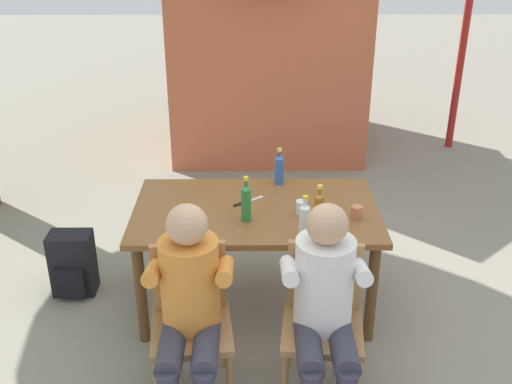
{
  "coord_description": "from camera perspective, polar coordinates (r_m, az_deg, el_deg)",
  "views": [
    {
      "loc": [
        -0.02,
        -3.53,
        2.57
      ],
      "look_at": [
        0.0,
        0.0,
        0.87
      ],
      "focal_mm": 42.75,
      "sensor_mm": 36.0,
      "label": 1
    }
  ],
  "objects": [
    {
      "name": "cup_terracotta",
      "position": [
        3.89,
        9.41,
        -1.88
      ],
      "size": [
        0.07,
        0.07,
        0.08
      ],
      "primitive_type": "cylinder",
      "color": "#BC6B47",
      "rests_on": "dining_table"
    },
    {
      "name": "ground_plane",
      "position": [
        4.37,
        -0.0,
        -10.35
      ],
      "size": [
        24.0,
        24.0,
        0.0
      ],
      "primitive_type": "plane",
      "color": "gray"
    },
    {
      "name": "bottle_clear",
      "position": [
        3.6,
        4.56,
        -2.59
      ],
      "size": [
        0.06,
        0.06,
        0.27
      ],
      "color": "white",
      "rests_on": "dining_table"
    },
    {
      "name": "bottle_blue",
      "position": [
        4.28,
        2.2,
        2.2
      ],
      "size": [
        0.06,
        0.06,
        0.27
      ],
      "color": "#2D56A3",
      "rests_on": "dining_table"
    },
    {
      "name": "table_knife",
      "position": [
        4.05,
        -0.94,
        -0.93
      ],
      "size": [
        0.2,
        0.16,
        0.01
      ],
      "color": "silver",
      "rests_on": "dining_table"
    },
    {
      "name": "backpack_by_near_side",
      "position": [
        4.55,
        -16.78,
        -6.54
      ],
      "size": [
        0.3,
        0.25,
        0.47
      ],
      "color": "black",
      "rests_on": "ground_plane"
    },
    {
      "name": "chair_near_right",
      "position": [
        3.48,
        6.29,
        -11.18
      ],
      "size": [
        0.49,
        0.49,
        0.87
      ],
      "color": "#A37547",
      "rests_on": "ground_plane"
    },
    {
      "name": "chair_near_left",
      "position": [
        3.48,
        -6.12,
        -11.23
      ],
      "size": [
        0.49,
        0.49,
        0.87
      ],
      "color": "#A37547",
      "rests_on": "ground_plane"
    },
    {
      "name": "bottle_amber",
      "position": [
        3.74,
        5.91,
        -1.52
      ],
      "size": [
        0.06,
        0.06,
        0.27
      ],
      "color": "#996019",
      "rests_on": "dining_table"
    },
    {
      "name": "person_in_plaid_shirt",
      "position": [
        3.29,
        6.47,
        -9.99
      ],
      "size": [
        0.47,
        0.62,
        1.18
      ],
      "color": "white",
      "rests_on": "ground_plane"
    },
    {
      "name": "person_in_white_shirt",
      "position": [
        3.29,
        -6.27,
        -10.04
      ],
      "size": [
        0.47,
        0.62,
        1.18
      ],
      "color": "orange",
      "rests_on": "ground_plane"
    },
    {
      "name": "bottle_green",
      "position": [
        3.77,
        -0.92,
        -0.92
      ],
      "size": [
        0.06,
        0.06,
        0.3
      ],
      "color": "#287A38",
      "rests_on": "dining_table"
    },
    {
      "name": "brick_kiosk",
      "position": [
        6.88,
        1.1,
        15.18
      ],
      "size": [
        2.32,
        2.08,
        2.51
      ],
      "color": "#B25638",
      "rests_on": "ground_plane"
    },
    {
      "name": "cup_glass",
      "position": [
        3.91,
        4.28,
        -1.43
      ],
      "size": [
        0.07,
        0.07,
        0.09
      ],
      "primitive_type": "cylinder",
      "color": "silver",
      "rests_on": "dining_table"
    },
    {
      "name": "dining_table",
      "position": [
        4.01,
        -0.0,
        -2.71
      ],
      "size": [
        1.6,
        0.94,
        0.75
      ],
      "color": "brown",
      "rests_on": "ground_plane"
    }
  ]
}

